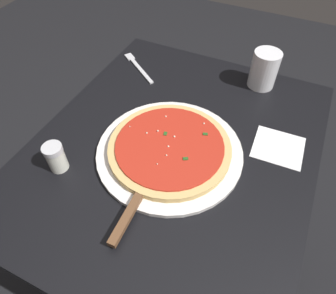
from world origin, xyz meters
TOP-DOWN VIEW (x-y plane):
  - ground_plane at (0.00, 0.00)m, footprint 5.00×5.00m
  - restaurant_table at (0.00, 0.00)m, footprint 0.84×0.70m
  - serving_plate at (0.03, -0.00)m, footprint 0.37×0.37m
  - pizza at (0.03, -0.00)m, footprint 0.30×0.30m
  - pizza_server at (0.20, 0.00)m, footprint 0.22×0.07m
  - cup_tall_drink at (-0.34, 0.14)m, footprint 0.08×0.08m
  - napkin_folded_right at (-0.11, 0.24)m, footprint 0.12×0.13m
  - fork at (-0.27, -0.25)m, footprint 0.12×0.16m
  - parmesan_shaker at (0.18, -0.22)m, footprint 0.05×0.05m

SIDE VIEW (x-z plane):
  - ground_plane at x=0.00m, z-range 0.00..0.00m
  - restaurant_table at x=0.00m, z-range 0.20..0.94m
  - napkin_folded_right at x=-0.11m, z-range 0.74..0.74m
  - fork at x=-0.27m, z-range 0.74..0.75m
  - serving_plate at x=0.03m, z-range 0.74..0.75m
  - pizza_server at x=0.20m, z-range 0.75..0.76m
  - pizza at x=0.03m, z-range 0.75..0.77m
  - parmesan_shaker at x=0.18m, z-range 0.74..0.82m
  - cup_tall_drink at x=-0.34m, z-range 0.74..0.85m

